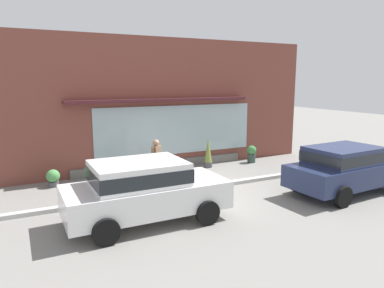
# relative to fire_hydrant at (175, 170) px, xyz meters

# --- Properties ---
(ground_plane) EXTENTS (60.00, 60.00, 0.00)m
(ground_plane) POSITION_rel_fire_hydrant_xyz_m (0.31, -0.96, -0.47)
(ground_plane) COLOR gray
(curb_strip) EXTENTS (14.00, 0.24, 0.12)m
(curb_strip) POSITION_rel_fire_hydrant_xyz_m (0.31, -1.16, -0.41)
(curb_strip) COLOR #B2B2AD
(curb_strip) RESTS_ON ground_plane
(storefront) EXTENTS (14.00, 0.81, 5.32)m
(storefront) POSITION_rel_fire_hydrant_xyz_m (0.32, 2.23, 2.14)
(storefront) COLOR brown
(storefront) RESTS_ON ground_plane
(fire_hydrant) EXTENTS (0.42, 0.39, 0.94)m
(fire_hydrant) POSITION_rel_fire_hydrant_xyz_m (0.00, 0.00, 0.00)
(fire_hydrant) COLOR red
(fire_hydrant) RESTS_ON ground_plane
(pedestrian_with_handbag) EXTENTS (0.60, 0.43, 1.62)m
(pedestrian_with_handbag) POSITION_rel_fire_hydrant_xyz_m (-0.75, -0.08, 0.48)
(pedestrian_with_handbag) COLOR #232328
(pedestrian_with_handbag) RESTS_ON ground_plane
(parked_car_white) EXTENTS (4.17, 2.04, 1.61)m
(parked_car_white) POSITION_rel_fire_hydrant_xyz_m (-2.18, -2.98, 0.44)
(parked_car_white) COLOR white
(parked_car_white) RESTS_ON ground_plane
(parked_car_navy) EXTENTS (4.19, 2.13, 1.55)m
(parked_car_navy) POSITION_rel_fire_hydrant_xyz_m (4.43, -3.59, 0.41)
(parked_car_navy) COLOR navy
(parked_car_navy) RESTS_ON ground_plane
(potted_plant_window_left) EXTENTS (0.38, 0.38, 0.56)m
(potted_plant_window_left) POSITION_rel_fire_hydrant_xyz_m (0.02, 1.53, -0.17)
(potted_plant_window_left) COLOR #B7B2A3
(potted_plant_window_left) RESTS_ON ground_plane
(potted_plant_window_right) EXTENTS (0.46, 0.46, 0.60)m
(potted_plant_window_right) POSITION_rel_fire_hydrant_xyz_m (-4.00, 1.37, -0.15)
(potted_plant_window_right) COLOR #4C4C51
(potted_plant_window_right) RESTS_ON ground_plane
(potted_plant_by_entrance) EXTENTS (0.28, 0.28, 0.56)m
(potted_plant_by_entrance) POSITION_rel_fire_hydrant_xyz_m (-1.80, 1.46, -0.17)
(potted_plant_by_entrance) COLOR #4C4C51
(potted_plant_by_entrance) RESTS_ON ground_plane
(potted_plant_doorstep) EXTENTS (0.41, 0.41, 0.76)m
(potted_plant_doorstep) POSITION_rel_fire_hydrant_xyz_m (4.32, 1.35, -0.06)
(potted_plant_doorstep) COLOR #33473D
(potted_plant_doorstep) RESTS_ON ground_plane
(potted_plant_corner_tall) EXTENTS (0.36, 0.36, 1.22)m
(potted_plant_corner_tall) POSITION_rel_fire_hydrant_xyz_m (2.16, 1.45, 0.12)
(potted_plant_corner_tall) COLOR #4C4C51
(potted_plant_corner_tall) RESTS_ON ground_plane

